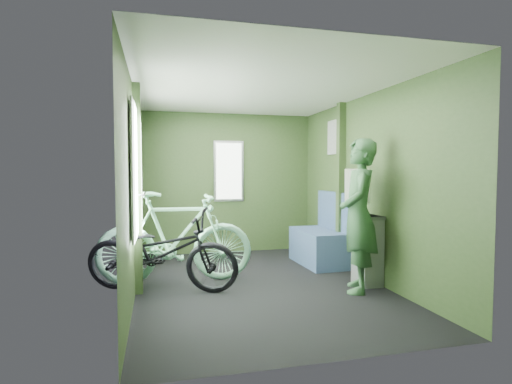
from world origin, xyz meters
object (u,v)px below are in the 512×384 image
bicycle_black (162,292)px  waste_box (367,250)px  bicycle_mint (176,283)px  bench_seat (321,243)px  passenger (359,215)px

bicycle_black → waste_box: (2.38, -0.27, 0.41)m
bicycle_mint → waste_box: bearing=-102.9°
bicycle_black → waste_box: bearing=-76.3°
waste_box → bench_seat: 1.13m
passenger → waste_box: bearing=154.9°
passenger → waste_box: passenger is taller
passenger → bicycle_black: bearing=-78.2°
bicycle_black → passenger: passenger is taller
bicycle_black → passenger: (2.15, -0.47, 0.86)m
bench_seat → bicycle_mint: bearing=-168.7°
passenger → waste_box: (0.23, 0.20, -0.44)m
bicycle_black → waste_box: 2.43m
passenger → bicycle_mint: bearing=-87.9°
bicycle_black → bicycle_mint: (0.17, 0.33, 0.00)m
bicycle_black → bicycle_mint: bearing=-6.8°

